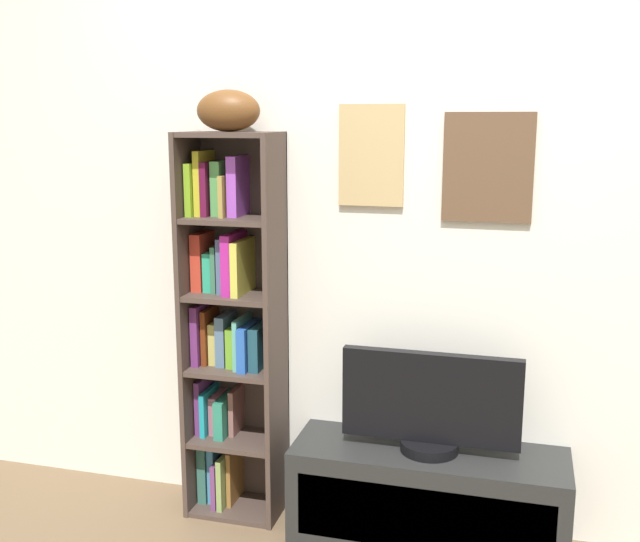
% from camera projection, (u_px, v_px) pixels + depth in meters
% --- Properties ---
extents(back_wall, '(4.80, 0.08, 2.38)m').
position_uv_depth(back_wall, '(422.00, 232.00, 2.88)').
color(back_wall, silver).
rests_on(back_wall, ground).
extents(bookshelf, '(0.38, 0.25, 1.57)m').
position_uv_depth(bookshelf, '(230.00, 328.00, 3.04)').
color(bookshelf, '#453730').
rests_on(bookshelf, ground).
extents(football, '(0.26, 0.17, 0.16)m').
position_uv_depth(football, '(228.00, 111.00, 2.83)').
color(football, brown).
rests_on(football, bookshelf).
extents(tv_stand, '(1.04, 0.35, 0.39)m').
position_uv_depth(tv_stand, '(428.00, 498.00, 2.86)').
color(tv_stand, '#242525').
rests_on(tv_stand, ground).
extents(television, '(0.67, 0.22, 0.39)m').
position_uv_depth(television, '(431.00, 404.00, 2.79)').
color(television, black).
rests_on(television, tv_stand).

